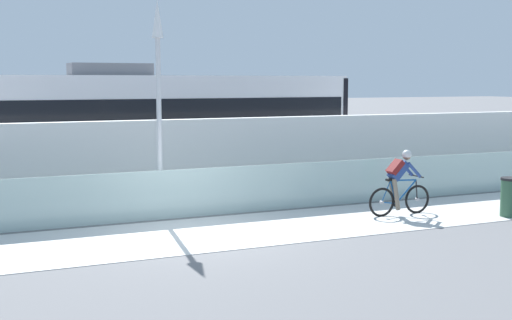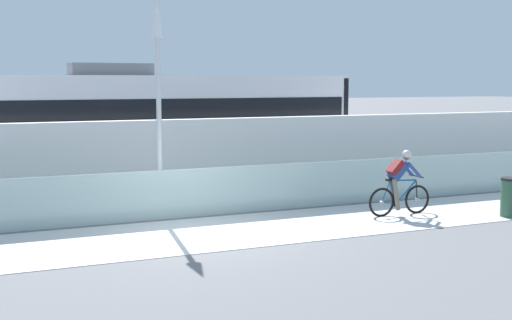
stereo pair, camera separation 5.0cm
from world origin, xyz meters
name	(u,v)px [view 1 (the left image)]	position (x,y,z in m)	size (l,w,h in m)	color
ground_plane	(200,234)	(0.00, 0.00, 0.00)	(200.00, 200.00, 0.00)	slate
bike_path_deck	(200,234)	(0.00, 0.00, 0.01)	(32.00, 3.20, 0.01)	silver
glass_parapet	(175,194)	(0.00, 1.85, 0.59)	(32.00, 0.05, 1.18)	#ADC6C1
concrete_barrier_wall	(154,163)	(0.00, 3.65, 1.14)	(32.00, 0.36, 2.27)	silver
tram_rail_near	(133,192)	(0.00, 6.13, 0.00)	(32.00, 0.08, 0.01)	#595654
tram_rail_far	(122,185)	(0.00, 7.57, 0.00)	(32.00, 0.08, 0.01)	#595654
tram	(174,126)	(1.52, 6.85, 1.89)	(11.06, 2.54, 3.81)	silver
cyclist_on_bike	(400,183)	(5.17, 0.00, 0.80)	(1.77, 0.58, 1.61)	black
lamp_post_antenna	(158,81)	(-0.27, 2.15, 3.29)	(0.28, 0.28, 5.20)	gray
trash_bin	(511,197)	(7.53, -1.25, 0.48)	(0.51, 0.51, 0.96)	#33593F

